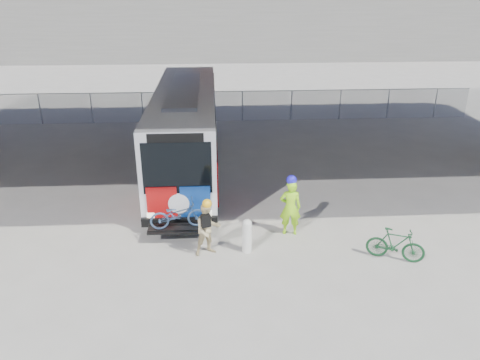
{
  "coord_description": "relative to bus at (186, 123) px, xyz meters",
  "views": [
    {
      "loc": [
        -0.81,
        -15.73,
        7.87
      ],
      "look_at": [
        0.07,
        -1.02,
        1.6
      ],
      "focal_mm": 35.0,
      "sensor_mm": 36.0,
      "label": 1
    }
  ],
  "objects": [
    {
      "name": "chainlink_fence",
      "position": [
        2.0,
        7.66,
        -0.68
      ],
      "size": [
        30.0,
        0.06,
        30.0
      ],
      "color": "gray",
      "rests_on": "ground"
    },
    {
      "name": "overpass",
      "position": [
        2.0,
        -0.34,
        4.44
      ],
      "size": [
        40.0,
        16.0,
        7.95
      ],
      "color": "#605E59",
      "rests_on": "ground"
    },
    {
      "name": "cyclist_hivis",
      "position": [
        3.69,
        -6.32,
        -1.08
      ],
      "size": [
        0.74,
        0.52,
        2.13
      ],
      "rotation": [
        0.0,
        0.0,
        3.06
      ],
      "color": "#A0F91A",
      "rests_on": "ground"
    },
    {
      "name": "bus",
      "position": [
        0.0,
        0.0,
        0.0
      ],
      "size": [
        2.67,
        12.99,
        3.69
      ],
      "color": "silver",
      "rests_on": "ground"
    },
    {
      "name": "brick_buildings",
      "position": [
        3.23,
        43.88,
        3.31
      ],
      "size": [
        54.0,
        22.0,
        12.0
      ],
      "color": "brown",
      "rests_on": "ground"
    },
    {
      "name": "cyclist_tan",
      "position": [
        0.96,
        -7.43,
        -1.22
      ],
      "size": [
        1.0,
        0.89,
        1.88
      ],
      "rotation": [
        0.0,
        0.0,
        0.35
      ],
      "color": "tan",
      "rests_on": "ground"
    },
    {
      "name": "ground",
      "position": [
        2.0,
        -4.34,
        -2.11
      ],
      "size": [
        160.0,
        160.0,
        0.0
      ],
      "primitive_type": "plane",
      "color": "#9E9991",
      "rests_on": "ground"
    },
    {
      "name": "bollard",
      "position": [
        2.17,
        -7.38,
        -1.5
      ],
      "size": [
        0.3,
        0.3,
        1.13
      ],
      "color": "white",
      "rests_on": "ground"
    },
    {
      "name": "bike_parked",
      "position": [
        6.64,
        -8.11,
        -1.59
      ],
      "size": [
        1.79,
        1.13,
        1.04
      ],
      "primitive_type": "imported",
      "rotation": [
        0.0,
        0.0,
        1.17
      ],
      "color": "#164725",
      "rests_on": "ground"
    }
  ]
}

